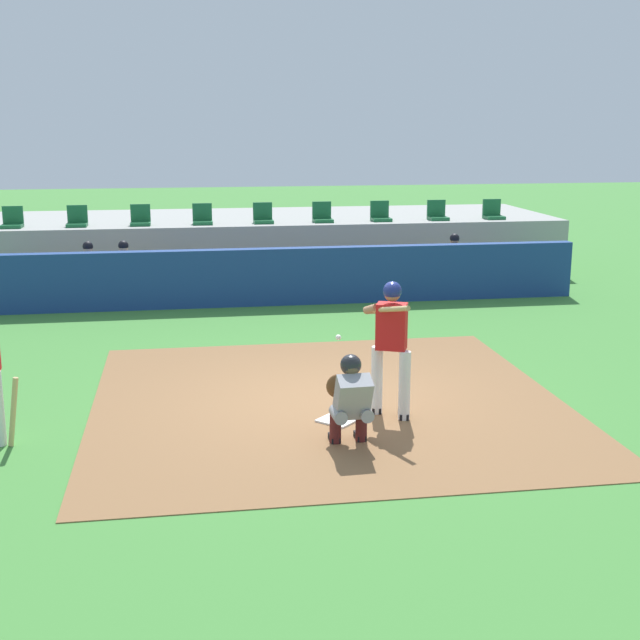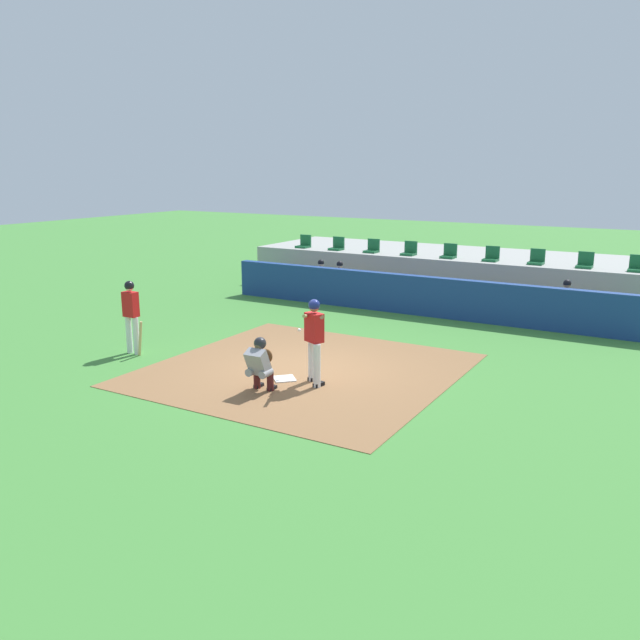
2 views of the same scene
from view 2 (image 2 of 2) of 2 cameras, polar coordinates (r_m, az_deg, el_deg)
The scene contains 21 objects.
ground_plane at distance 14.49m, azimuth -1.40°, elevation -4.40°, with size 80.00×80.00×0.00m, color #428438.
dirt_infield at distance 14.49m, azimuth -1.40°, elevation -4.38°, with size 6.40×6.40×0.01m, color olive.
home_plate at distance 13.84m, azimuth -3.15°, elevation -5.17°, with size 0.44×0.44×0.02m, color white.
batter_at_plate at distance 13.26m, azimuth -0.53°, elevation -1.42°, with size 0.58×0.88×1.80m.
catcher_crouched at distance 13.02m, azimuth -5.26°, elevation -3.70°, with size 0.49×1.68×1.13m.
on_deck_batter at distance 16.12m, azimuth -16.24°, elevation 0.64°, with size 0.58×0.23×1.79m.
dugout_wall at distance 20.00m, azimuth 8.42°, elevation 2.18°, with size 13.00×0.30×1.20m, color navy.
dugout_bench at distance 20.99m, azimuth 9.41°, elevation 1.62°, with size 11.80×0.44×0.45m, color olive.
dugout_player_0 at distance 22.43m, azimuth -0.08°, elevation 3.72°, with size 0.49×0.70×1.30m.
dugout_player_1 at distance 22.07m, azimuth 1.58°, elevation 3.56°, with size 0.49×0.70×1.30m.
dugout_player_2 at distance 19.69m, azimuth 20.71°, elevation 1.50°, with size 0.49×0.70×1.30m.
stands_platform at distance 24.06m, azimuth 12.38°, elevation 4.13°, with size 15.00×4.40×1.40m, color #9E9E99.
stadium_seat_0 at distance 24.99m, azimuth -1.41°, elevation 6.69°, with size 0.46×0.46×0.48m.
stadium_seat_1 at distance 24.26m, azimuth 1.52°, elevation 6.49°, with size 0.46×0.46×0.48m.
stadium_seat_2 at distance 23.61m, azimuth 4.61°, elevation 6.27°, with size 0.46×0.46×0.48m.
stadium_seat_3 at distance 23.02m, azimuth 7.86°, elevation 6.01°, with size 0.46×0.46×0.48m.
stadium_seat_4 at distance 22.52m, azimuth 11.27°, elevation 5.71°, with size 0.46×0.46×0.48m.
stadium_seat_5 at distance 22.09m, azimuth 14.82°, elevation 5.39°, with size 0.46×0.46×0.48m.
stadium_seat_6 at distance 21.76m, azimuth 18.49°, elevation 5.03°, with size 0.46×0.46×0.48m.
stadium_seat_7 at distance 21.51m, azimuth 22.26°, elevation 4.64°, with size 0.46×0.46×0.48m.
stadium_seat_8 at distance 21.36m, azimuth 26.09°, elevation 4.22°, with size 0.46×0.46×0.48m.
Camera 2 is at (7.27, -11.74, 4.40)m, focal length 36.42 mm.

